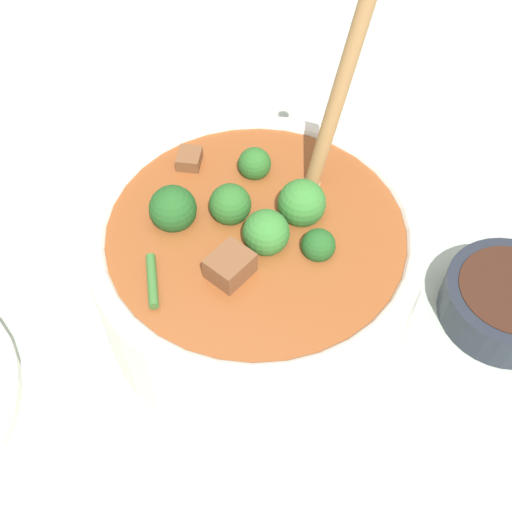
{
  "coord_description": "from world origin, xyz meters",
  "views": [
    {
      "loc": [
        0.28,
        0.12,
        0.47
      ],
      "look_at": [
        0.0,
        0.0,
        0.07
      ],
      "focal_mm": 45.0,
      "sensor_mm": 36.0,
      "label": 1
    }
  ],
  "objects": [
    {
      "name": "ground_plane",
      "position": [
        0.0,
        0.0,
        0.0
      ],
      "size": [
        4.0,
        4.0,
        0.0
      ],
      "primitive_type": "plane",
      "color": "#ADBCAD"
    },
    {
      "name": "stew_bowl",
      "position": [
        -0.0,
        -0.0,
        0.06
      ],
      "size": [
        0.26,
        0.26,
        0.28
      ],
      "color": "white",
      "rests_on": "ground_plane"
    },
    {
      "name": "condiment_bowl",
      "position": [
        -0.08,
        0.2,
        0.02
      ],
      "size": [
        0.11,
        0.11,
        0.04
      ],
      "color": "#232833",
      "rests_on": "ground_plane"
    }
  ]
}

